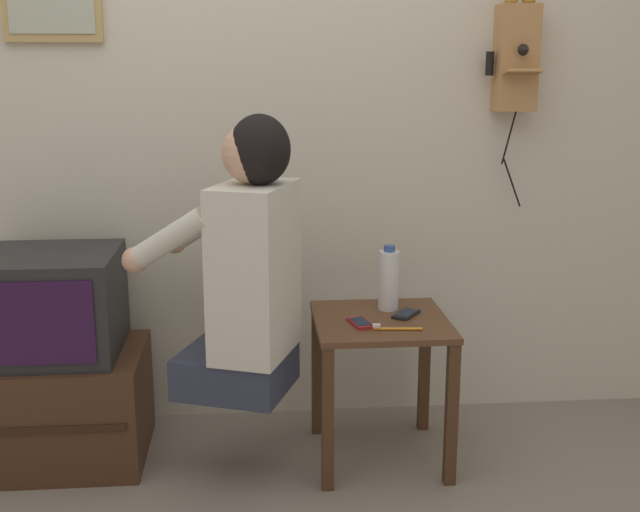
# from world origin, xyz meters

# --- Properties ---
(wall_back) EXTENTS (6.80, 0.05, 2.55)m
(wall_back) POSITION_xyz_m (0.00, 1.12, 1.27)
(wall_back) COLOR beige
(wall_back) RESTS_ON ground_plane
(side_table) EXTENTS (0.48, 0.49, 0.54)m
(side_table) POSITION_xyz_m (0.52, 0.66, 0.42)
(side_table) COLOR #51331E
(side_table) RESTS_ON ground_plane
(person) EXTENTS (0.60, 0.51, 0.95)m
(person) POSITION_xyz_m (0.05, 0.56, 0.78)
(person) COLOR #2D3347
(person) RESTS_ON ground_plane
(tv_stand) EXTENTS (0.64, 0.50, 0.41)m
(tv_stand) POSITION_xyz_m (-0.66, 0.77, 0.20)
(tv_stand) COLOR #422819
(tv_stand) RESTS_ON ground_plane
(television) EXTENTS (0.48, 0.47, 0.37)m
(television) POSITION_xyz_m (-0.66, 0.78, 0.59)
(television) COLOR #232326
(television) RESTS_ON tv_stand
(wall_phone_antique) EXTENTS (0.19, 0.19, 0.83)m
(wall_phone_antique) POSITION_xyz_m (1.09, 1.04, 1.46)
(wall_phone_antique) COLOR #AD7A47
(cell_phone_held) EXTENTS (0.09, 0.13, 0.01)m
(cell_phone_held) POSITION_xyz_m (0.44, 0.60, 0.55)
(cell_phone_held) COLOR maroon
(cell_phone_held) RESTS_ON side_table
(cell_phone_spare) EXTENTS (0.12, 0.14, 0.01)m
(cell_phone_spare) POSITION_xyz_m (0.62, 0.69, 0.55)
(cell_phone_spare) COLOR black
(cell_phone_spare) RESTS_ON side_table
(water_bottle) EXTENTS (0.08, 0.08, 0.24)m
(water_bottle) POSITION_xyz_m (0.56, 0.77, 0.65)
(water_bottle) COLOR silver
(water_bottle) RESTS_ON side_table
(toothbrush) EXTENTS (0.17, 0.03, 0.02)m
(toothbrush) POSITION_xyz_m (0.54, 0.53, 0.55)
(toothbrush) COLOR orange
(toothbrush) RESTS_ON side_table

